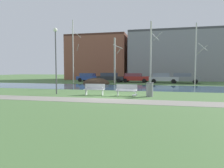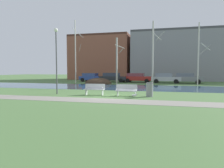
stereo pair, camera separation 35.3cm
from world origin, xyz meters
name	(u,v)px [view 1 (the left image)]	position (x,y,z in m)	size (l,w,h in m)	color
ground_plane	(128,86)	(0.00, 10.00, 0.00)	(120.00, 120.00, 0.00)	#4C703D
paved_path_strip	(101,101)	(0.00, -2.17, 0.01)	(60.00, 1.93, 0.01)	gray
river_band	(126,87)	(0.00, 8.22, 0.00)	(80.00, 7.70, 0.01)	#33516B
soil_mound	(96,84)	(-5.08, 13.17, 0.00)	(3.88, 3.44, 1.69)	#423021
bench_left	(94,89)	(-1.28, 0.53, 0.47)	(1.63, 0.66, 0.87)	#B2B5B7
bench_right	(127,90)	(1.26, 0.53, 0.47)	(1.63, 0.66, 0.87)	#B2B5B7
trash_bin	(150,89)	(2.98, 0.55, 0.53)	(0.53, 0.53, 1.02)	gray
seagull	(135,95)	(1.93, 0.03, 0.13)	(0.43, 0.16, 0.26)	white
streetlamp	(56,50)	(-4.50, 0.46, 3.56)	(0.32, 0.32, 5.33)	#4C4C51
birch_far_left	(73,51)	(-8.64, 13.36, 4.71)	(1.43, 2.26, 9.25)	beige
birch_left	(115,60)	(-2.49, 13.91, 3.38)	(1.27, 2.03, 6.58)	#BCB7A8
birch_center_left	(151,52)	(2.60, 13.28, 4.34)	(1.56, 2.55, 8.45)	beige
birch_center	(196,54)	(8.44, 14.21, 4.12)	(1.53, 2.81, 8.16)	beige
parked_van_nearest_blue	(89,77)	(-7.89, 18.16, 0.77)	(4.30, 2.27, 1.45)	#2D4793
parked_sedan_second_dark	(111,77)	(-4.02, 17.65, 0.79)	(4.60, 2.18, 1.51)	#282B30
parked_hatch_third_red	(135,78)	(-0.02, 17.74, 0.78)	(4.62, 2.20, 1.48)	maroon
parked_wagon_fourth_silver	(163,78)	(4.32, 17.32, 0.79)	(4.42, 2.15, 1.51)	#B2B5BC
parked_suv_fifth_grey	(184,78)	(7.35, 17.32, 0.80)	(4.50, 2.25, 1.51)	slate
building_brick_low	(98,58)	(-9.06, 27.26, 4.62)	(12.51, 6.85, 9.25)	brown
building_grey_warehouse	(174,56)	(6.68, 27.44, 4.69)	(17.41, 9.02, 9.38)	gray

